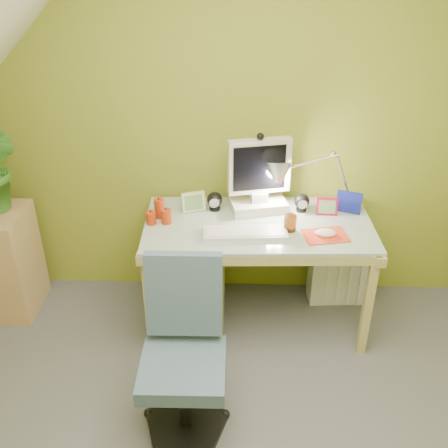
{
  "coord_description": "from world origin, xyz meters",
  "views": [
    {
      "loc": [
        0.08,
        -1.49,
        2.29
      ],
      "look_at": [
        0.0,
        1.0,
        0.85
      ],
      "focal_mm": 42.0,
      "sensor_mm": 36.0,
      "label": 1
    }
  ],
  "objects_px": {
    "task_chair": "(183,369)",
    "radiator": "(342,272)",
    "monitor": "(259,173)",
    "desk_lamp": "(334,167)",
    "side_ledge": "(12,262)",
    "desk": "(257,273)"
  },
  "relations": [
    {
      "from": "desk",
      "to": "side_ledge",
      "type": "distance_m",
      "value": 1.6
    },
    {
      "from": "monitor",
      "to": "task_chair",
      "type": "height_order",
      "value": "monitor"
    },
    {
      "from": "monitor",
      "to": "side_ledge",
      "type": "xyz_separation_m",
      "value": [
        -1.6,
        -0.11,
        -0.61
      ]
    },
    {
      "from": "desk_lamp",
      "to": "radiator",
      "type": "distance_m",
      "value": 0.81
    },
    {
      "from": "side_ledge",
      "to": "radiator",
      "type": "xyz_separation_m",
      "value": [
        2.19,
        0.16,
        -0.15
      ]
    },
    {
      "from": "task_chair",
      "to": "monitor",
      "type": "bearing_deg",
      "value": 69.98
    },
    {
      "from": "side_ledge",
      "to": "desk",
      "type": "bearing_deg",
      "value": -2.33
    },
    {
      "from": "task_chair",
      "to": "radiator",
      "type": "height_order",
      "value": "task_chair"
    },
    {
      "from": "task_chair",
      "to": "radiator",
      "type": "bearing_deg",
      "value": 48.6
    },
    {
      "from": "desk",
      "to": "desk_lamp",
      "type": "bearing_deg",
      "value": 19.72
    },
    {
      "from": "side_ledge",
      "to": "task_chair",
      "type": "xyz_separation_m",
      "value": [
        1.22,
        -0.96,
        0.06
      ]
    },
    {
      "from": "side_ledge",
      "to": "radiator",
      "type": "height_order",
      "value": "side_ledge"
    },
    {
      "from": "desk",
      "to": "monitor",
      "type": "distance_m",
      "value": 0.63
    },
    {
      "from": "monitor",
      "to": "side_ledge",
      "type": "relative_size",
      "value": 0.67
    },
    {
      "from": "desk",
      "to": "monitor",
      "type": "bearing_deg",
      "value": 87.92
    },
    {
      "from": "monitor",
      "to": "desk_lamp",
      "type": "height_order",
      "value": "desk_lamp"
    },
    {
      "from": "desk_lamp",
      "to": "side_ledge",
      "type": "distance_m",
      "value": 2.15
    },
    {
      "from": "task_chair",
      "to": "radiator",
      "type": "xyz_separation_m",
      "value": [
        0.97,
        1.12,
        -0.21
      ]
    },
    {
      "from": "desk_lamp",
      "to": "task_chair",
      "type": "distance_m",
      "value": 1.48
    },
    {
      "from": "task_chair",
      "to": "desk_lamp",
      "type": "bearing_deg",
      "value": 51.73
    },
    {
      "from": "desk",
      "to": "desk_lamp",
      "type": "distance_m",
      "value": 0.81
    },
    {
      "from": "desk",
      "to": "task_chair",
      "type": "relative_size",
      "value": 1.61
    }
  ]
}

